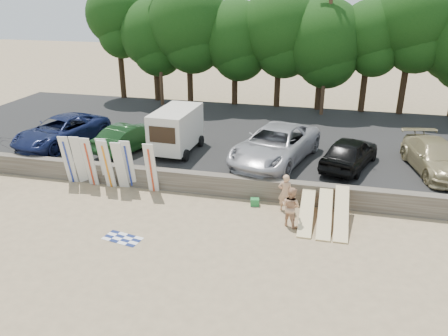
{
  "coord_description": "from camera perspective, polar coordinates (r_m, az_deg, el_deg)",
  "views": [
    {
      "loc": [
        2.34,
        -14.98,
        8.95
      ],
      "look_at": [
        -1.99,
        3.0,
        1.36
      ],
      "focal_mm": 35.0,
      "sensor_mm": 36.0,
      "label": 1
    }
  ],
  "objects": [
    {
      "name": "surfboard_upright_7",
      "position": [
        20.47,
        -9.52,
        -0.02
      ],
      "size": [
        0.54,
        0.62,
        2.56
      ],
      "primitive_type": "cube",
      "rotation": [
        0.2,
        0.0,
        0.08
      ],
      "color": "silver",
      "rests_on": "ground"
    },
    {
      "name": "cooler",
      "position": [
        19.56,
        4.04,
        -4.46
      ],
      "size": [
        0.43,
        0.36,
        0.32
      ],
      "primitive_type": "cube",
      "rotation": [
        0.0,
        0.0,
        0.17
      ],
      "color": "#23823A",
      "rests_on": "ground"
    },
    {
      "name": "surfboard_upright_6",
      "position": [
        21.1,
        -12.38,
        0.44
      ],
      "size": [
        0.54,
        0.65,
        2.55
      ],
      "primitive_type": "cube",
      "rotation": [
        0.22,
        0.0,
        0.06
      ],
      "color": "silver",
      "rests_on": "ground"
    },
    {
      "name": "surfboard_low_2",
      "position": [
        18.33,
        15.1,
        -5.67
      ],
      "size": [
        0.56,
        2.81,
        1.18
      ],
      "primitive_type": "cube",
      "rotation": [
        0.38,
        0.0,
        0.0
      ],
      "color": "beige",
      "rests_on": "ground"
    },
    {
      "name": "car_3",
      "position": [
        22.44,
        16.11,
        1.97
      ],
      "size": [
        3.28,
        4.96,
        1.57
      ],
      "primitive_type": "imported",
      "rotation": [
        0.0,
        0.0,
        2.8
      ],
      "color": "black",
      "rests_on": "parking_lot"
    },
    {
      "name": "beachgoer_a",
      "position": [
        19.0,
        7.99,
        -3.18
      ],
      "size": [
        0.66,
        0.48,
        1.68
      ],
      "primitive_type": "imported",
      "rotation": [
        0.0,
        0.0,
        3.28
      ],
      "color": "tan",
      "rests_on": "ground"
    },
    {
      "name": "gear_bag",
      "position": [
        19.5,
        12.7,
        -5.25
      ],
      "size": [
        0.33,
        0.29,
        0.22
      ],
      "primitive_type": "cube",
      "rotation": [
        0.0,
        0.0,
        0.15
      ],
      "color": "orange",
      "rests_on": "ground"
    },
    {
      "name": "car_0",
      "position": [
        26.48,
        -20.48,
        4.54
      ],
      "size": [
        4.04,
        6.27,
        1.61
      ],
      "primitive_type": "imported",
      "rotation": [
        0.0,
        0.0,
        -0.25
      ],
      "color": "#121A41",
      "rests_on": "parking_lot"
    },
    {
      "name": "treeline",
      "position": [
        32.65,
        11.01,
        17.17
      ],
      "size": [
        33.43,
        6.45,
        9.09
      ],
      "color": "#382616",
      "rests_on": "parking_lot"
    },
    {
      "name": "parking_lot",
      "position": [
        27.0,
        7.87,
        3.51
      ],
      "size": [
        44.0,
        14.5,
        0.7
      ],
      "primitive_type": "cube",
      "color": "#282828",
      "rests_on": "ground"
    },
    {
      "name": "car_2",
      "position": [
        22.42,
        6.68,
        3.02
      ],
      "size": [
        4.65,
        7.07,
        1.81
      ],
      "primitive_type": "imported",
      "rotation": [
        0.0,
        0.0,
        -0.27
      ],
      "color": "#A8A7AC",
      "rests_on": "parking_lot"
    },
    {
      "name": "beach_towel",
      "position": [
        17.57,
        -13.12,
        -8.95
      ],
      "size": [
        1.75,
        1.75,
        0.0
      ],
      "primitive_type": "plane",
      "rotation": [
        0.0,
        0.0,
        -0.19
      ],
      "color": "white",
      "rests_on": "ground"
    },
    {
      "name": "surfboard_low_0",
      "position": [
        18.45,
        10.74,
        -5.63
      ],
      "size": [
        0.56,
        2.91,
        0.86
      ],
      "primitive_type": "cube",
      "rotation": [
        0.27,
        0.0,
        0.0
      ],
      "color": "beige",
      "rests_on": "ground"
    },
    {
      "name": "surfboard_upright_2",
      "position": [
        21.89,
        -17.18,
        0.76
      ],
      "size": [
        0.52,
        0.56,
        2.57
      ],
      "primitive_type": "cube",
      "rotation": [
        0.19,
        0.0,
        0.03
      ],
      "color": "silver",
      "rests_on": "ground"
    },
    {
      "name": "seawall",
      "position": [
        20.01,
        5.55,
        -2.79
      ],
      "size": [
        44.0,
        0.5,
        1.0
      ],
      "primitive_type": "cube",
      "color": "#6B6356",
      "rests_on": "ground"
    },
    {
      "name": "surfboard_upright_5",
      "position": [
        21.11,
        -13.43,
        0.31
      ],
      "size": [
        0.56,
        0.78,
        2.53
      ],
      "primitive_type": "cube",
      "rotation": [
        0.26,
        0.0,
        0.09
      ],
      "color": "silver",
      "rests_on": "ground"
    },
    {
      "name": "surfboard_upright_4",
      "position": [
        21.39,
        -15.07,
        0.47
      ],
      "size": [
        0.5,
        0.63,
        2.55
      ],
      "primitive_type": "cube",
      "rotation": [
        0.22,
        0.0,
        0.01
      ],
      "color": "silver",
      "rests_on": "ground"
    },
    {
      "name": "surfboard_upright_0",
      "position": [
        22.51,
        -19.69,
        1.02
      ],
      "size": [
        0.56,
        0.65,
        2.56
      ],
      "primitive_type": "cube",
      "rotation": [
        0.21,
        0.0,
        0.11
      ],
      "color": "silver",
      "rests_on": "ground"
    },
    {
      "name": "surfboard_upright_1",
      "position": [
        22.28,
        -18.4,
        0.98
      ],
      "size": [
        0.55,
        0.63,
        2.56
      ],
      "primitive_type": "cube",
      "rotation": [
        0.21,
        0.0,
        0.09
      ],
      "color": "silver",
      "rests_on": "ground"
    },
    {
      "name": "beachgoer_b",
      "position": [
        17.82,
        8.71,
        -5.03
      ],
      "size": [
        1.03,
        0.95,
        1.69
      ],
      "primitive_type": "imported",
      "rotation": [
        0.0,
        0.0,
        2.66
      ],
      "color": "tan",
      "rests_on": "ground"
    },
    {
      "name": "utility_poles",
      "position": [
        31.18,
        13.3,
        15.25
      ],
      "size": [
        25.8,
        0.26,
        9.0
      ],
      "color": "#473321",
      "rests_on": "parking_lot"
    },
    {
      "name": "surfboard_low_1",
      "position": [
        18.38,
        13.03,
        -5.78
      ],
      "size": [
        0.56,
        2.89,
        0.95
      ],
      "primitive_type": "cube",
      "rotation": [
        0.3,
        0.0,
        0.0
      ],
      "color": "beige",
      "rests_on": "ground"
    },
    {
      "name": "car_4",
      "position": [
        23.4,
        25.9,
        1.28
      ],
      "size": [
        3.03,
        5.45,
        1.49
      ],
      "primitive_type": "imported",
      "rotation": [
        0.0,
        0.0,
        0.19
      ],
      "color": "tan",
      "rests_on": "parking_lot"
    },
    {
      "name": "box_trailer",
      "position": [
        23.69,
        -6.26,
        5.17
      ],
      "size": [
        2.26,
        3.81,
        2.36
      ],
      "rotation": [
        0.0,
        0.0,
        -0.04
      ],
      "color": "beige",
      "rests_on": "parking_lot"
    },
    {
      "name": "car_1",
      "position": [
        24.6,
        -12.13,
        4.01
      ],
      "size": [
        2.77,
        4.72,
        1.47
      ],
      "primitive_type": "imported",
      "rotation": [
        0.0,
        0.0,
        2.85
      ],
      "color": "black",
      "rests_on": "parking_lot"
    },
    {
      "name": "ground",
      "position": [
        17.61,
        4.05,
        -8.31
      ],
      "size": [
        120.0,
        120.0,
        0.0
      ],
      "primitive_type": "plane",
      "color": "tan",
      "rests_on": "ground"
    },
    {
      "name": "surfboard_upright_3",
      "position": [
        21.72,
        -15.29,
        0.78
      ],
      "size": [
        0.58,
        0.71,
        2.55
      ],
      "primitive_type": "cube",
      "rotation": [
        0.23,
        0.0,
        0.14
      ],
      "color": "silver",
      "rests_on": "ground"
    }
  ]
}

